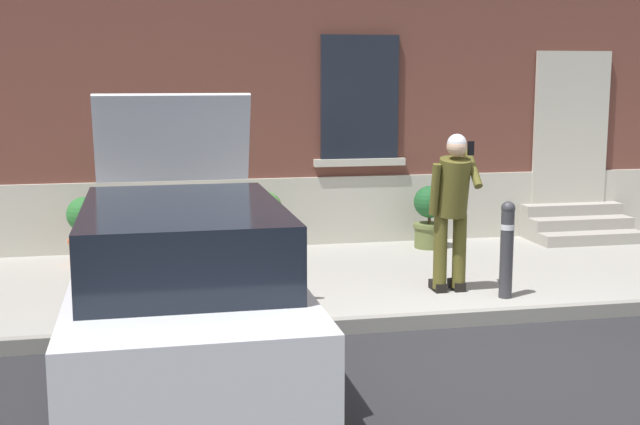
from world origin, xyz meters
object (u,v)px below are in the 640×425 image
bollard_near_person (507,246)px  planter_terracotta (86,229)px  hatchback_car_white (184,286)px  person_on_phone (452,202)px  planter_olive (430,215)px  bollard_far_left (183,260)px  planter_cream (266,222)px

bollard_near_person → planter_terracotta: size_ratio=1.22×
hatchback_car_white → person_on_phone: bearing=29.8°
person_on_phone → hatchback_car_white: bearing=-164.9°
planter_terracotta → planter_olive: (4.57, 0.12, 0.00)m
person_on_phone → planter_olive: person_on_phone is taller
hatchback_car_white → bollard_near_person: size_ratio=3.90×
planter_terracotta → person_on_phone: bearing=-29.1°
planter_terracotta → planter_olive: bearing=1.5°
planter_olive → person_on_phone: bearing=-103.7°
bollard_far_left → planter_terracotta: (-1.09, 2.55, -0.11)m
planter_cream → bollard_near_person: bearing=-49.5°
hatchback_car_white → planter_cream: bearing=72.5°
hatchback_car_white → person_on_phone: 3.43m
bollard_near_person → planter_cream: (-2.21, 2.59, -0.11)m
person_on_phone → planter_olive: 2.47m
planter_olive → bollard_far_left: bearing=-142.5°
planter_terracotta → planter_olive: size_ratio=1.00×
bollard_near_person → person_on_phone: bearing=146.4°
bollard_near_person → planter_olive: (0.07, 2.67, -0.11)m
planter_olive → planter_terracotta: bearing=-178.5°
hatchback_car_white → planter_olive: bearing=48.8°
hatchback_car_white → planter_olive: size_ratio=4.74×
planter_terracotta → planter_olive: 4.57m
bollard_far_left → bollard_near_person: bearing=0.0°
hatchback_car_white → bollard_far_left: hatchback_car_white is taller
person_on_phone → planter_terracotta: 4.60m
planter_terracotta → bollard_near_person: bearing=-29.6°
bollard_near_person → planter_cream: 3.40m
planter_olive → hatchback_car_white: bearing=-131.2°
bollard_near_person → hatchback_car_white: bearing=-158.4°
person_on_phone → planter_cream: (-1.71, 2.26, -0.54)m
planter_olive → planter_cream: bearing=-177.9°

